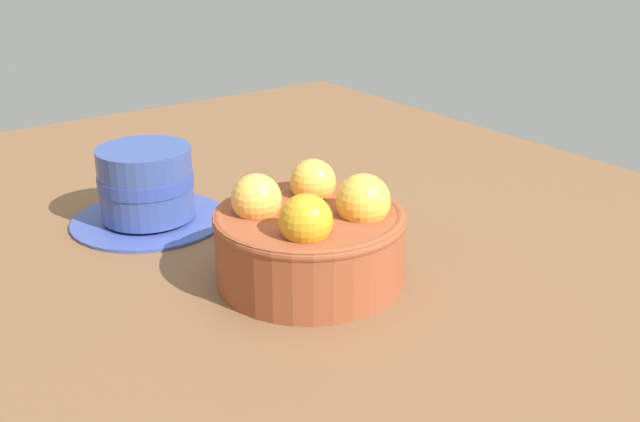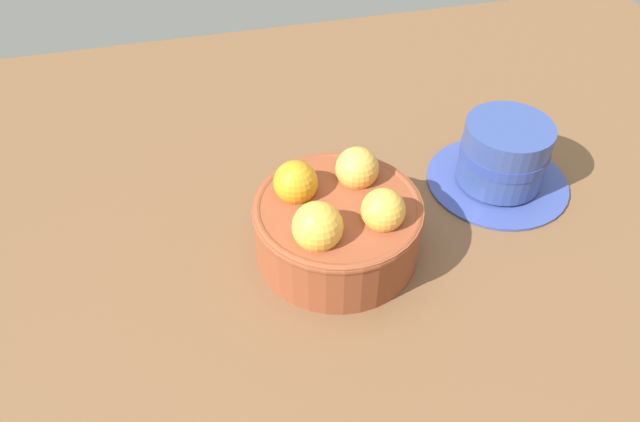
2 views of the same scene
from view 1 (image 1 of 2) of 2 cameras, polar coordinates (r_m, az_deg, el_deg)
The scene contains 3 objects.
ground_plane at distance 61.43cm, azimuth -0.75°, elevation -6.50°, with size 116.65×89.23×3.26cm, color brown.
terracotta_bowl at distance 59.03cm, azimuth -0.74°, elevation -1.92°, with size 15.06×15.06×8.90cm.
coffee_cup at distance 72.06cm, azimuth -12.91°, elevation 1.65°, with size 14.49×14.49×7.22cm.
Camera 1 is at (-43.90, 31.40, 27.71)cm, focal length 42.54 mm.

